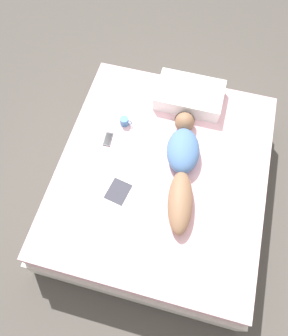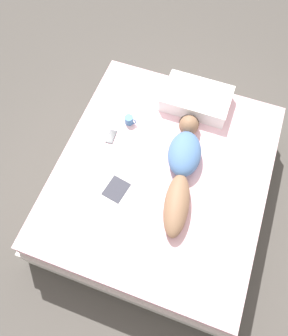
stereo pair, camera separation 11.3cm
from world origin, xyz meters
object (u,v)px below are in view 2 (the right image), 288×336
at_px(open_magazine, 104,182).
at_px(cell_phone, 111,137).
at_px(person, 183,165).
at_px(coffee_mug, 129,120).

height_order(open_magazine, cell_phone, same).
bearing_deg(cell_phone, open_magazine, -78.74).
distance_m(person, open_magazine, 0.72).
height_order(open_magazine, coffee_mug, coffee_mug).
bearing_deg(open_magazine, cell_phone, 115.18).
height_order(person, open_magazine, person).
height_order(coffee_mug, cell_phone, coffee_mug).
distance_m(person, coffee_mug, 0.71).
distance_m(open_magazine, cell_phone, 0.48).
xyz_separation_m(open_magazine, coffee_mug, (-0.02, 0.68, 0.04)).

